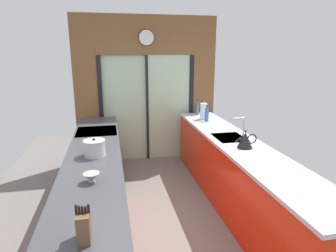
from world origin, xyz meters
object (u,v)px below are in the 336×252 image
Objects in this scene: mixing_bowl_far at (96,142)px; paper_towel_roll at (204,111)px; knife_block at (84,226)px; soap_bottle_far at (197,108)px; oven_range at (99,160)px; mixing_bowl_near at (91,177)px; stock_pot at (94,148)px; soap_bottle_near at (207,114)px; kettle at (245,140)px.

paper_towel_roll reaches higher than mixing_bowl_far.
mixing_bowl_far is 0.66× the size of knife_block.
soap_bottle_far is 0.91× the size of paper_towel_roll.
mixing_bowl_near is (0.02, -1.76, 0.51)m from oven_range.
oven_range is 0.85m from mixing_bowl_far.
stock_pot is 2.22m from soap_bottle_near.
stock_pot is 0.92× the size of soap_bottle_near.
paper_towel_roll is (1.78, 1.50, 0.04)m from stock_pot.
oven_range is 2.21m from kettle.
soap_bottle_far is (1.80, 0.79, 0.58)m from oven_range.
soap_bottle_near reaches higher than mixing_bowl_near.
oven_range is 3.05× the size of paper_towel_roll.
knife_block is 3.82m from soap_bottle_far.
kettle reaches higher than mixing_bowl_far.
mixing_bowl_far is 0.39m from stock_pot.
stock_pot is at bearing -89.01° from oven_range.
mixing_bowl_far is 0.67× the size of stock_pot.
mixing_bowl_far is at bearing -147.99° from paper_towel_roll.
mixing_bowl_near is 0.92× the size of mixing_bowl_far.
paper_towel_roll is at bearing 90.00° from soap_bottle_near.
soap_bottle_near reaches higher than stock_pot.
mixing_bowl_far is at bearing -151.92° from soap_bottle_near.
mixing_bowl_far is 0.54× the size of paper_towel_roll.
stock_pot is 1.78m from kettle.
soap_bottle_far is at bearing 55.06° from mixing_bowl_near.
soap_bottle_far is at bearing 90.00° from soap_bottle_near.
kettle is at bearing -89.94° from soap_bottle_far.
mixing_bowl_near is at bearing -90.00° from stock_pot.
kettle is at bearing -89.92° from paper_towel_roll.
mixing_bowl_far is at bearing 90.00° from stock_pot.
kettle is at bearing -89.91° from soap_bottle_near.
soap_bottle_far is at bearing 62.26° from knife_block.
paper_towel_roll is at bearing 59.48° from knife_block.
mixing_bowl_far is at bearing 165.36° from kettle.
soap_bottle_far reaches higher than mixing_bowl_far.
stock_pot is 0.81× the size of paper_towel_roll.
paper_towel_roll reaches higher than stock_pot.
stock_pot reaches higher than oven_range.
mixing_bowl_near is 2.82m from paper_towel_roll.
mixing_bowl_near is 0.69m from stock_pot.
knife_block is (-0.00, -1.91, 0.06)m from mixing_bowl_far.
paper_towel_roll is (1.78, 1.11, 0.10)m from mixing_bowl_far.
mixing_bowl_far is at bearing 90.00° from knife_block.
oven_range is at bearing 90.99° from stock_pot.
soap_bottle_far reaches higher than oven_range.
oven_range is at bearing 147.40° from kettle.
kettle is 0.91× the size of paper_towel_roll.
paper_towel_roll is (1.78, 3.02, 0.04)m from knife_block.
mixing_bowl_near is at bearing -89.40° from oven_range.
mixing_bowl_near is at bearing -131.39° from soap_bottle_near.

